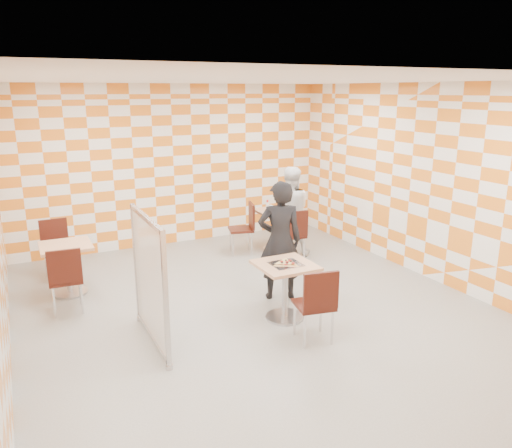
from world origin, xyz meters
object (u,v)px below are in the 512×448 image
Objects in this scene: partition at (150,280)px; chair_second_side at (246,224)px; chair_main_front at (317,300)px; second_table at (277,223)px; chair_empty_near at (65,275)px; man_white at (289,211)px; main_table at (285,282)px; soda_bottle at (283,204)px; man_dark at (280,241)px; empty_table at (67,260)px; chair_second_front at (294,231)px; sport_bottle at (267,206)px; chair_empty_far at (56,244)px.

chair_second_side is at bearing 46.57° from partition.
chair_main_front is 0.60× the size of partition.
chair_empty_near reaches higher than second_table.
chair_main_front is 0.58× the size of man_white.
partition is at bearing 176.13° from main_table.
soda_bottle reaches higher than chair_empty_near.
second_table is (1.30, 2.61, 0.00)m from main_table.
second_table is 0.48× the size of partition.
chair_empty_near is 0.55× the size of man_dark.
main_table is 0.81× the size of chair_empty_near.
main_table is at bearing -41.14° from empty_table.
partition is at bearing 56.36° from man_white.
chair_main_front and chair_second_front have the same top height.
chair_second_front is 0.96m from chair_second_side.
partition is 2.05m from man_dark.
sport_bottle reaches higher than main_table.
man_dark is (-0.96, -1.24, 0.30)m from chair_second_front.
chair_main_front is at bearing -90.28° from main_table.
chair_empty_far is 3.94m from soda_bottle.
chair_second_side is at bearing 123.46° from chair_second_front.
chair_empty_far is at bearing 175.91° from sport_bottle.
man_white reaches higher than main_table.
chair_empty_near is 4.62× the size of sport_bottle.
soda_bottle is at bearing -99.85° from man_dark.
man_white reaches higher than chair_second_side.
second_table is 4.00m from chair_empty_near.
main_table is 3.21m from empty_table.
main_table is 1.00× the size of empty_table.
chair_second_front is at bearing -107.23° from man_dark.
second_table is 0.37m from sport_bottle.
chair_second_side is (-0.60, 0.06, 0.04)m from second_table.
chair_main_front is at bearing -113.08° from soda_bottle.
main_table is 1.74m from partition.
main_table is 3.75× the size of sport_bottle.
second_table is 3.80m from chair_empty_far.
chair_empty_near is 3.86m from sport_bottle.
second_table is 0.74m from chair_second_front.
sport_bottle is at bearing -37.77° from man_white.
chair_empty_near is at bearing -90.81° from chair_empty_far.
chair_second_side is 0.79m from soda_bottle.
chair_empty_near is at bearing -162.27° from second_table.
second_table is at bearing 7.63° from empty_table.
chair_main_front is 4.42m from chair_empty_far.
chair_main_front is 1.00× the size of chair_empty_far.
second_table is 2.25m from man_dark.
sport_bottle is at bearing 66.94° from main_table.
chair_second_front is at bearing -15.62° from chair_empty_far.
chair_empty_near is 2.90m from man_dark.
chair_second_side is 4.62× the size of sport_bottle.
chair_main_front is 3.49m from chair_second_side.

